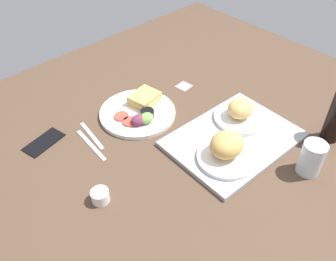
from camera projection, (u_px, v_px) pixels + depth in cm
name	position (u px, v px, depth cm)	size (l,w,h in cm)	color
ground_plane	(166.00, 135.00, 134.29)	(190.00, 150.00, 3.00)	#4C3828
serving_tray	(233.00, 139.00, 129.31)	(45.00, 33.00, 1.60)	#9EA0A3
bread_plate_near	(241.00, 112.00, 134.55)	(20.07, 20.07, 8.60)	white
bread_plate_far	(227.00, 149.00, 118.91)	(19.84, 19.84, 9.68)	white
plate_with_salad	(139.00, 111.00, 139.88)	(29.37, 29.37, 5.40)	white
drinking_glass	(312.00, 158.00, 115.20)	(7.53, 7.53, 11.87)	silver
soda_bottle	(336.00, 117.00, 124.64)	(6.40, 6.40, 19.16)	black
espresso_cup	(100.00, 196.00, 108.86)	(5.60, 5.60, 4.00)	silver
fork	(92.00, 135.00, 131.66)	(17.00, 1.40, 0.50)	#B7B7BC
knife	(91.00, 145.00, 127.95)	(19.00, 1.40, 0.50)	#B7B7BC
cell_phone	(44.00, 142.00, 128.86)	(14.40, 7.20, 0.80)	black
sticky_note	(184.00, 86.00, 155.26)	(5.60, 5.60, 0.12)	pink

